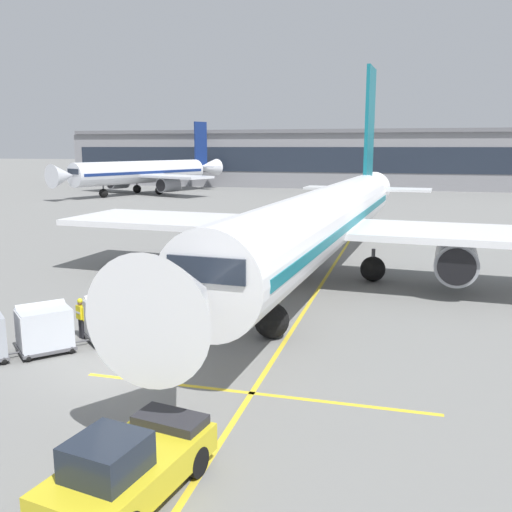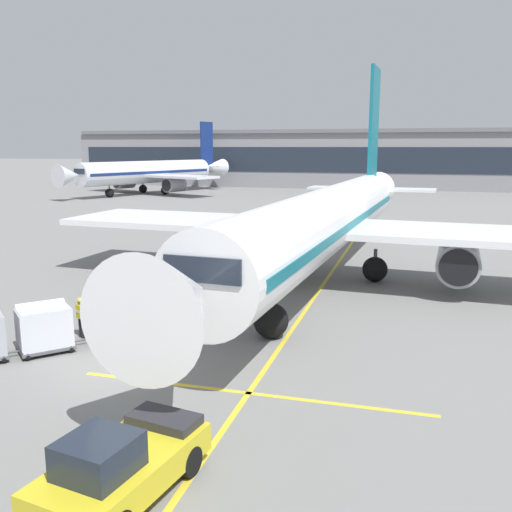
{
  "view_description": "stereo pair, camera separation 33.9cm",
  "coord_description": "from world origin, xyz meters",
  "px_view_note": "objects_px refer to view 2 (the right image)",
  "views": [
    {
      "loc": [
        9.89,
        -16.96,
        7.96
      ],
      "look_at": [
        3.38,
        7.27,
        3.06
      ],
      "focal_mm": 39.56,
      "sensor_mm": 36.0,
      "label": 1
    },
    {
      "loc": [
        10.22,
        -16.87,
        7.96
      ],
      "look_at": [
        3.38,
        7.27,
        3.06
      ],
      "focal_mm": 39.56,
      "sensor_mm": 36.0,
      "label": 2
    }
  ],
  "objects_px": {
    "ground_crew_by_carts": "(177,314)",
    "ground_crew_marshaller": "(146,303)",
    "parked_airplane": "(328,220)",
    "belt_loader": "(187,306)",
    "ground_crew_wingwalker": "(131,306)",
    "distant_airplane": "(150,173)",
    "ground_crew_by_loader": "(81,315)",
    "safety_cone_wingtip": "(206,288)",
    "baggage_cart_second": "(44,327)",
    "pushback_tug": "(121,465)",
    "safety_cone_engine_keepout": "(219,277)",
    "baggage_cart_lead": "(111,316)"
  },
  "relations": [
    {
      "from": "ground_crew_by_carts",
      "to": "ground_crew_marshaller",
      "type": "xyz_separation_m",
      "value": [
        -2.06,
        1.2,
        0.0
      ]
    },
    {
      "from": "parked_airplane",
      "to": "belt_loader",
      "type": "distance_m",
      "value": 11.44
    },
    {
      "from": "ground_crew_wingwalker",
      "to": "distant_airplane",
      "type": "relative_size",
      "value": 0.05
    },
    {
      "from": "ground_crew_by_loader",
      "to": "safety_cone_wingtip",
      "type": "xyz_separation_m",
      "value": [
        2.55,
        8.0,
        -0.65
      ]
    },
    {
      "from": "ground_crew_wingwalker",
      "to": "distant_airplane",
      "type": "xyz_separation_m",
      "value": [
        -31.31,
        65.54,
        2.6
      ]
    },
    {
      "from": "ground_crew_marshaller",
      "to": "parked_airplane",
      "type": "bearing_deg",
      "value": 58.04
    },
    {
      "from": "baggage_cart_second",
      "to": "ground_crew_marshaller",
      "type": "height_order",
      "value": "baggage_cart_second"
    },
    {
      "from": "pushback_tug",
      "to": "distant_airplane",
      "type": "relative_size",
      "value": 0.14
    },
    {
      "from": "safety_cone_engine_keepout",
      "to": "ground_crew_marshaller",
      "type": "bearing_deg",
      "value": -92.65
    },
    {
      "from": "safety_cone_wingtip",
      "to": "distant_airplane",
      "type": "bearing_deg",
      "value": 118.69
    },
    {
      "from": "belt_loader",
      "to": "safety_cone_wingtip",
      "type": "height_order",
      "value": "belt_loader"
    },
    {
      "from": "baggage_cart_second",
      "to": "belt_loader",
      "type": "bearing_deg",
      "value": 49.21
    },
    {
      "from": "ground_crew_by_loader",
      "to": "ground_crew_by_carts",
      "type": "bearing_deg",
      "value": 16.55
    },
    {
      "from": "belt_loader",
      "to": "pushback_tug",
      "type": "bearing_deg",
      "value": -74.03
    },
    {
      "from": "parked_airplane",
      "to": "distant_airplane",
      "type": "relative_size",
      "value": 1.24
    },
    {
      "from": "pushback_tug",
      "to": "ground_crew_by_loader",
      "type": "height_order",
      "value": "pushback_tug"
    },
    {
      "from": "ground_crew_by_loader",
      "to": "ground_crew_by_carts",
      "type": "distance_m",
      "value": 4.04
    },
    {
      "from": "ground_crew_by_carts",
      "to": "ground_crew_marshaller",
      "type": "distance_m",
      "value": 2.38
    },
    {
      "from": "baggage_cart_second",
      "to": "safety_cone_engine_keepout",
      "type": "xyz_separation_m",
      "value": [
        2.71,
        12.85,
        -0.69
      ]
    },
    {
      "from": "parked_airplane",
      "to": "distant_airplane",
      "type": "distance_m",
      "value": 66.53
    },
    {
      "from": "belt_loader",
      "to": "safety_cone_engine_keepout",
      "type": "relative_size",
      "value": 7.52
    },
    {
      "from": "ground_crew_marshaller",
      "to": "belt_loader",
      "type": "bearing_deg",
      "value": 18.27
    },
    {
      "from": "ground_crew_wingwalker",
      "to": "ground_crew_by_loader",
      "type": "bearing_deg",
      "value": -128.62
    },
    {
      "from": "parked_airplane",
      "to": "safety_cone_wingtip",
      "type": "relative_size",
      "value": 59.64
    },
    {
      "from": "parked_airplane",
      "to": "ground_crew_by_carts",
      "type": "xyz_separation_m",
      "value": [
        -4.53,
        -11.76,
        -2.69
      ]
    },
    {
      "from": "baggage_cart_lead",
      "to": "ground_crew_by_loader",
      "type": "xyz_separation_m",
      "value": [
        -1.34,
        -0.15,
        -0.0
      ]
    },
    {
      "from": "safety_cone_wingtip",
      "to": "baggage_cart_second",
      "type": "bearing_deg",
      "value": -107.26
    },
    {
      "from": "belt_loader",
      "to": "distant_airplane",
      "type": "relative_size",
      "value": 0.14
    },
    {
      "from": "baggage_cart_second",
      "to": "ground_crew_wingwalker",
      "type": "bearing_deg",
      "value": 61.86
    },
    {
      "from": "belt_loader",
      "to": "ground_crew_by_carts",
      "type": "relative_size",
      "value": 2.75
    },
    {
      "from": "pushback_tug",
      "to": "ground_crew_marshaller",
      "type": "height_order",
      "value": "pushback_tug"
    },
    {
      "from": "ground_crew_wingwalker",
      "to": "safety_cone_wingtip",
      "type": "bearing_deg",
      "value": 79.61
    },
    {
      "from": "pushback_tug",
      "to": "safety_cone_wingtip",
      "type": "distance_m",
      "value": 18.07
    },
    {
      "from": "ground_crew_by_loader",
      "to": "ground_crew_marshaller",
      "type": "height_order",
      "value": "same"
    },
    {
      "from": "baggage_cart_lead",
      "to": "ground_crew_wingwalker",
      "type": "height_order",
      "value": "baggage_cart_lead"
    },
    {
      "from": "ground_crew_by_carts",
      "to": "ground_crew_by_loader",
      "type": "bearing_deg",
      "value": -163.45
    },
    {
      "from": "belt_loader",
      "to": "ground_crew_wingwalker",
      "type": "bearing_deg",
      "value": -151.59
    },
    {
      "from": "baggage_cart_second",
      "to": "distant_airplane",
      "type": "height_order",
      "value": "distant_airplane"
    },
    {
      "from": "distant_airplane",
      "to": "baggage_cart_second",
      "type": "bearing_deg",
      "value": -66.94
    },
    {
      "from": "baggage_cart_lead",
      "to": "belt_loader",
      "type": "bearing_deg",
      "value": 51.06
    },
    {
      "from": "belt_loader",
      "to": "baggage_cart_lead",
      "type": "distance_m",
      "value": 3.57
    },
    {
      "from": "distant_airplane",
      "to": "ground_crew_marshaller",
      "type": "bearing_deg",
      "value": -63.96
    },
    {
      "from": "baggage_cart_second",
      "to": "ground_crew_marshaller",
      "type": "bearing_deg",
      "value": 60.84
    },
    {
      "from": "pushback_tug",
      "to": "ground_crew_by_loader",
      "type": "xyz_separation_m",
      "value": [
        -7.13,
        9.48,
        0.17
      ]
    },
    {
      "from": "safety_cone_engine_keepout",
      "to": "distant_airplane",
      "type": "height_order",
      "value": "distant_airplane"
    },
    {
      "from": "belt_loader",
      "to": "distant_airplane",
      "type": "bearing_deg",
      "value": 117.49
    },
    {
      "from": "pushback_tug",
      "to": "ground_crew_by_carts",
      "type": "height_order",
      "value": "pushback_tug"
    },
    {
      "from": "baggage_cart_second",
      "to": "safety_cone_engine_keepout",
      "type": "distance_m",
      "value": 13.15
    },
    {
      "from": "ground_crew_marshaller",
      "to": "distant_airplane",
      "type": "xyz_separation_m",
      "value": [
        -31.73,
        64.95,
        2.6
      ]
    },
    {
      "from": "baggage_cart_second",
      "to": "ground_crew_by_carts",
      "type": "height_order",
      "value": "baggage_cart_second"
    }
  ]
}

